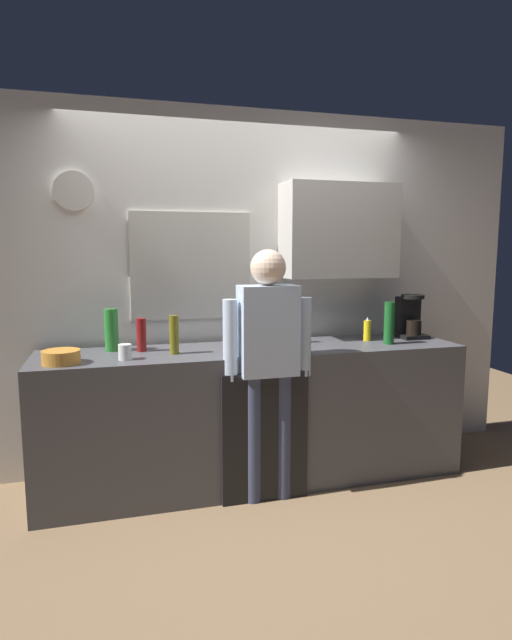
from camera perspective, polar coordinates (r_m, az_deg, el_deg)
ground_plane at (r=3.55m, az=1.27°, el=-19.01°), size 8.00×8.00×0.00m
kitchen_counter at (r=3.63m, az=-0.10°, el=-10.37°), size 2.87×0.64×0.93m
dishwasher_panel at (r=3.34m, az=1.05°, el=-12.87°), size 0.56×0.02×0.84m
back_wall_assembly at (r=3.87m, az=-0.48°, el=4.28°), size 4.47×0.42×2.60m
coffee_maker at (r=4.10m, az=16.61°, el=0.17°), size 0.20×0.20×0.33m
bottle_clear_soda at (r=3.54m, az=-15.66°, el=-1.06°), size 0.09×0.09×0.28m
bottle_olive_oil at (r=3.35m, az=-9.03°, el=-1.61°), size 0.06×0.06×0.25m
bottle_dark_sauce at (r=3.72m, az=4.45°, el=-1.16°), size 0.06×0.06×0.18m
bottle_red_vinegar at (r=3.48m, az=-12.53°, el=-1.60°), size 0.06×0.06×0.22m
bottle_green_wine at (r=3.77m, az=14.48°, el=-0.32°), size 0.07×0.07×0.30m
cup_white_mug at (r=3.25m, az=-14.25°, el=-3.43°), size 0.08×0.08×0.10m
cup_terracotta_mug at (r=3.51m, az=-2.13°, el=-2.40°), size 0.08×0.08×0.09m
mixing_bowl at (r=3.25m, az=-20.69°, el=-3.83°), size 0.22×0.22×0.08m
dish_soap at (r=3.89m, az=12.15°, el=-1.09°), size 0.06×0.06×0.18m
person_at_sink at (r=3.23m, az=1.32°, el=-3.82°), size 0.57×0.22×1.60m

